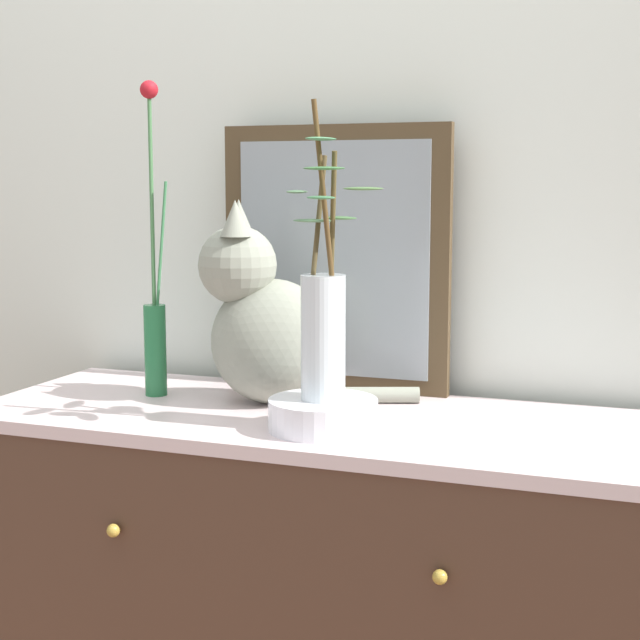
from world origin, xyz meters
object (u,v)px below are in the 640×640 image
at_px(mirror_leaning, 335,259).
at_px(vase_glass_clear, 323,322).
at_px(cat_sitting, 264,320).
at_px(vase_slim_green, 155,314).
at_px(bowl_porcelain, 323,415).
at_px(sideboard, 320,615).

relative_size(mirror_leaning, vase_glass_clear, 1.07).
relative_size(cat_sitting, vase_slim_green, 0.67).
height_order(cat_sitting, bowl_porcelain, cat_sitting).
height_order(mirror_leaning, vase_glass_clear, vase_glass_clear).
bearing_deg(cat_sitting, bowl_porcelain, -41.16).
relative_size(sideboard, cat_sitting, 3.16).
bearing_deg(vase_glass_clear, cat_sitting, 138.83).
height_order(cat_sitting, vase_glass_clear, vase_glass_clear).
distance_m(sideboard, vase_glass_clear, 0.60).
bearing_deg(vase_glass_clear, vase_slim_green, 160.42).
bearing_deg(mirror_leaning, cat_sitting, -115.54).
distance_m(cat_sitting, vase_glass_clear, 0.24).
relative_size(bowl_porcelain, vase_glass_clear, 0.38).
bearing_deg(cat_sitting, mirror_leaning, 64.46).
height_order(mirror_leaning, vase_slim_green, vase_slim_green).
xyz_separation_m(mirror_leaning, vase_glass_clear, (0.10, -0.34, -0.08)).
height_order(vase_slim_green, bowl_porcelain, vase_slim_green).
height_order(sideboard, bowl_porcelain, bowl_porcelain).
distance_m(vase_slim_green, bowl_porcelain, 0.47).
distance_m(mirror_leaning, vase_slim_green, 0.39).
bearing_deg(cat_sitting, vase_glass_clear, -41.17).
xyz_separation_m(mirror_leaning, bowl_porcelain, (0.10, -0.34, -0.25)).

